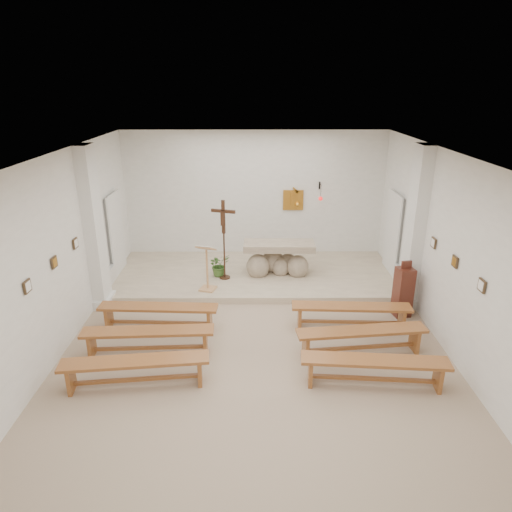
{
  "coord_description": "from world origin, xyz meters",
  "views": [
    {
      "loc": [
        -0.01,
        -7.14,
        4.61
      ],
      "look_at": [
        0.03,
        1.6,
        1.3
      ],
      "focal_mm": 32.0,
      "sensor_mm": 36.0,
      "label": 1
    }
  ],
  "objects_px": {
    "bench_right_second": "(361,336)",
    "bench_left_front": "(158,311)",
    "bench_right_front": "(351,311)",
    "bench_right_third": "(374,366)",
    "lectern": "(207,267)",
    "bench_left_third": "(135,367)",
    "donation_pedestal": "(403,292)",
    "bench_left_second": "(148,336)",
    "crucifix_stand": "(224,234)",
    "altar": "(278,261)"
  },
  "relations": [
    {
      "from": "lectern",
      "to": "bench_right_second",
      "type": "xyz_separation_m",
      "value": [
        3.0,
        -2.44,
        -0.33
      ]
    },
    {
      "from": "bench_right_front",
      "to": "bench_left_third",
      "type": "bearing_deg",
      "value": -151.17
    },
    {
      "from": "altar",
      "to": "bench_left_second",
      "type": "height_order",
      "value": "altar"
    },
    {
      "from": "altar",
      "to": "crucifix_stand",
      "type": "xyz_separation_m",
      "value": [
        -1.31,
        -0.28,
        0.78
      ]
    },
    {
      "from": "crucifix_stand",
      "to": "donation_pedestal",
      "type": "relative_size",
      "value": 1.58
    },
    {
      "from": "donation_pedestal",
      "to": "bench_right_second",
      "type": "xyz_separation_m",
      "value": [
        -1.18,
        -1.48,
        -0.17
      ]
    },
    {
      "from": "bench_right_front",
      "to": "bench_right_third",
      "type": "xyz_separation_m",
      "value": [
        0.0,
        -1.88,
        0.0
      ]
    },
    {
      "from": "crucifix_stand",
      "to": "bench_right_third",
      "type": "bearing_deg",
      "value": -40.47
    },
    {
      "from": "donation_pedestal",
      "to": "bench_left_front",
      "type": "distance_m",
      "value": 5.05
    },
    {
      "from": "lectern",
      "to": "bench_right_third",
      "type": "bearing_deg",
      "value": -32.03
    },
    {
      "from": "altar",
      "to": "crucifix_stand",
      "type": "relative_size",
      "value": 0.9
    },
    {
      "from": "lectern",
      "to": "bench_left_third",
      "type": "xyz_separation_m",
      "value": [
        -0.83,
        -3.38,
        -0.33
      ]
    },
    {
      "from": "bench_left_front",
      "to": "bench_left_third",
      "type": "bearing_deg",
      "value": -87.23
    },
    {
      "from": "crucifix_stand",
      "to": "bench_right_second",
      "type": "height_order",
      "value": "crucifix_stand"
    },
    {
      "from": "crucifix_stand",
      "to": "bench_right_front",
      "type": "bearing_deg",
      "value": -23.03
    },
    {
      "from": "bench_right_second",
      "to": "bench_left_third",
      "type": "distance_m",
      "value": 3.94
    },
    {
      "from": "bench_left_front",
      "to": "bench_left_third",
      "type": "distance_m",
      "value": 1.88
    },
    {
      "from": "bench_right_front",
      "to": "bench_left_second",
      "type": "xyz_separation_m",
      "value": [
        -3.83,
        -0.94,
        0.0
      ]
    },
    {
      "from": "bench_left_second",
      "to": "bench_right_second",
      "type": "height_order",
      "value": "same"
    },
    {
      "from": "crucifix_stand",
      "to": "bench_left_second",
      "type": "distance_m",
      "value": 3.46
    },
    {
      "from": "bench_left_second",
      "to": "bench_right_front",
      "type": "bearing_deg",
      "value": 11.14
    },
    {
      "from": "bench_left_second",
      "to": "lectern",
      "type": "bearing_deg",
      "value": 68.6
    },
    {
      "from": "bench_right_front",
      "to": "altar",
      "type": "bearing_deg",
      "value": 121.17
    },
    {
      "from": "altar",
      "to": "bench_right_second",
      "type": "bearing_deg",
      "value": -67.52
    },
    {
      "from": "lectern",
      "to": "bench_left_front",
      "type": "height_order",
      "value": "lectern"
    },
    {
      "from": "donation_pedestal",
      "to": "bench_left_second",
      "type": "xyz_separation_m",
      "value": [
        -5.02,
        -1.48,
        -0.17
      ]
    },
    {
      "from": "bench_left_front",
      "to": "bench_left_second",
      "type": "relative_size",
      "value": 1.0
    },
    {
      "from": "bench_left_second",
      "to": "bench_left_third",
      "type": "relative_size",
      "value": 1.0
    },
    {
      "from": "bench_right_second",
      "to": "bench_left_front",
      "type": "bearing_deg",
      "value": 159.81
    },
    {
      "from": "lectern",
      "to": "bench_left_third",
      "type": "bearing_deg",
      "value": -87.38
    },
    {
      "from": "donation_pedestal",
      "to": "bench_right_third",
      "type": "height_order",
      "value": "donation_pedestal"
    },
    {
      "from": "donation_pedestal",
      "to": "bench_left_third",
      "type": "bearing_deg",
      "value": -164.97
    },
    {
      "from": "bench_left_front",
      "to": "altar",
      "type": "bearing_deg",
      "value": 47.41
    },
    {
      "from": "bench_left_second",
      "to": "crucifix_stand",
      "type": "bearing_deg",
      "value": 66.55
    },
    {
      "from": "bench_right_third",
      "to": "bench_right_front",
      "type": "bearing_deg",
      "value": 94.69
    },
    {
      "from": "donation_pedestal",
      "to": "bench_left_third",
      "type": "xyz_separation_m",
      "value": [
        -5.02,
        -2.42,
        -0.17
      ]
    },
    {
      "from": "bench_right_second",
      "to": "bench_right_front",
      "type": "bearing_deg",
      "value": 83.61
    },
    {
      "from": "donation_pedestal",
      "to": "bench_right_second",
      "type": "height_order",
      "value": "donation_pedestal"
    },
    {
      "from": "donation_pedestal",
      "to": "bench_left_second",
      "type": "relative_size",
      "value": 0.52
    },
    {
      "from": "bench_right_front",
      "to": "bench_left_third",
      "type": "distance_m",
      "value": 4.27
    },
    {
      "from": "altar",
      "to": "lectern",
      "type": "xyz_separation_m",
      "value": [
        -1.67,
        -0.96,
        0.21
      ]
    },
    {
      "from": "altar",
      "to": "lectern",
      "type": "distance_m",
      "value": 1.93
    },
    {
      "from": "bench_right_third",
      "to": "altar",
      "type": "bearing_deg",
      "value": 111.79
    },
    {
      "from": "bench_left_second",
      "to": "altar",
      "type": "bearing_deg",
      "value": 51.1
    },
    {
      "from": "altar",
      "to": "bench_left_second",
      "type": "relative_size",
      "value": 0.74
    },
    {
      "from": "bench_right_third",
      "to": "lectern",
      "type": "bearing_deg",
      "value": 136.28
    },
    {
      "from": "donation_pedestal",
      "to": "bench_right_front",
      "type": "distance_m",
      "value": 1.31
    },
    {
      "from": "bench_right_front",
      "to": "bench_right_third",
      "type": "height_order",
      "value": "same"
    },
    {
      "from": "altar",
      "to": "crucifix_stand",
      "type": "height_order",
      "value": "crucifix_stand"
    },
    {
      "from": "bench_right_second",
      "to": "bench_right_third",
      "type": "xyz_separation_m",
      "value": [
        0.0,
        -0.94,
        0.0
      ]
    }
  ]
}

